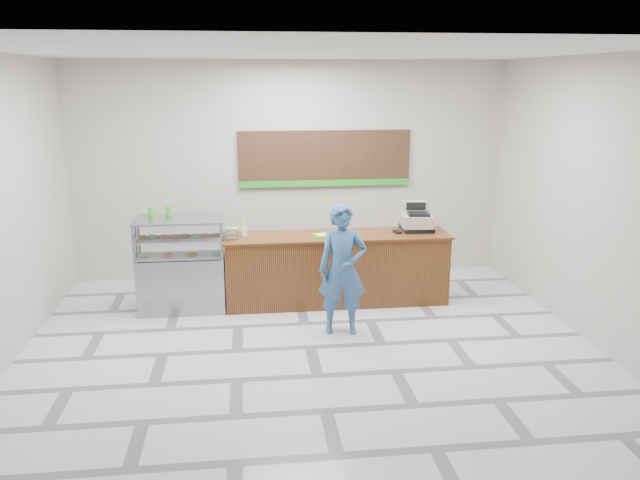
{
  "coord_description": "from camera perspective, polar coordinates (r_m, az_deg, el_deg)",
  "views": [
    {
      "loc": [
        -0.72,
        -7.06,
        3.23
      ],
      "look_at": [
        0.23,
        0.9,
        1.13
      ],
      "focal_mm": 35.0,
      "sensor_mm": 36.0,
      "label": 1
    }
  ],
  "objects": [
    {
      "name": "ceiling",
      "position": [
        7.1,
        -1.0,
        16.87
      ],
      "size": [
        7.0,
        7.0,
        0.0
      ],
      "primitive_type": "plane",
      "rotation": [
        3.14,
        0.0,
        0.0
      ],
      "color": "silver",
      "rests_on": "back_wall"
    },
    {
      "name": "card_terminal",
      "position": [
        9.13,
        7.06,
        0.74
      ],
      "size": [
        0.11,
        0.16,
        0.04
      ],
      "primitive_type": "cube",
      "rotation": [
        0.0,
        0.0,
        0.27
      ],
      "color": "black",
      "rests_on": "sales_counter"
    },
    {
      "name": "napkin_box",
      "position": [
        8.89,
        -8.06,
        0.64
      ],
      "size": [
        0.16,
        0.16,
        0.13
      ],
      "primitive_type": "cube",
      "rotation": [
        0.0,
        0.0,
        0.07
      ],
      "color": "white",
      "rests_on": "sales_counter"
    },
    {
      "name": "straw_cup",
      "position": [
        8.96,
        -6.94,
        0.75
      ],
      "size": [
        0.08,
        0.08,
        0.12
      ],
      "primitive_type": "cylinder",
      "color": "silver",
      "rests_on": "sales_counter"
    },
    {
      "name": "green_cup_right",
      "position": [
        9.09,
        -13.66,
        2.62
      ],
      "size": [
        0.08,
        0.08,
        0.13
      ],
      "primitive_type": "cylinder",
      "color": "green",
      "rests_on": "display_case"
    },
    {
      "name": "sales_counter",
      "position": [
        9.12,
        1.54,
        -2.63
      ],
      "size": [
        3.26,
        0.76,
        1.03
      ],
      "color": "brown",
      "rests_on": "floor"
    },
    {
      "name": "display_case",
      "position": [
        9.03,
        -12.54,
        -2.09
      ],
      "size": [
        1.22,
        0.72,
        1.33
      ],
      "color": "gray",
      "rests_on": "floor"
    },
    {
      "name": "menu_board",
      "position": [
        10.18,
        0.45,
        7.37
      ],
      "size": [
        2.8,
        0.06,
        0.9
      ],
      "color": "black",
      "rests_on": "back_wall"
    },
    {
      "name": "back_wall",
      "position": [
        10.2,
        -2.67,
        6.33
      ],
      "size": [
        7.0,
        0.0,
        7.0
      ],
      "primitive_type": "plane",
      "rotation": [
        1.57,
        0.0,
        0.0
      ],
      "color": "#B4AFA6",
      "rests_on": "floor"
    },
    {
      "name": "floor",
      "position": [
        7.8,
        -0.88,
        -9.77
      ],
      "size": [
        7.0,
        7.0,
        0.0
      ],
      "primitive_type": "plane",
      "color": "silver",
      "rests_on": "ground"
    },
    {
      "name": "promo_box",
      "position": [
        8.79,
        -8.07,
        0.55
      ],
      "size": [
        0.17,
        0.12,
        0.15
      ],
      "primitive_type": "cube",
      "rotation": [
        0.0,
        0.0,
        0.04
      ],
      "color": "green",
      "rests_on": "sales_counter"
    },
    {
      "name": "customer",
      "position": [
        7.97,
        2.07,
        -2.71
      ],
      "size": [
        0.66,
        0.48,
        1.7
      ],
      "primitive_type": "imported",
      "rotation": [
        0.0,
        0.0,
        -0.12
      ],
      "color": "#315989",
      "rests_on": "floor"
    },
    {
      "name": "serving_tray",
      "position": [
        8.91,
        0.44,
        0.46
      ],
      "size": [
        0.36,
        0.28,
        0.02
      ],
      "rotation": [
        0.0,
        0.0,
        0.14
      ],
      "color": "#34D100",
      "rests_on": "sales_counter"
    },
    {
      "name": "green_cup_left",
      "position": [
        9.05,
        -15.17,
        2.48
      ],
      "size": [
        0.08,
        0.08,
        0.13
      ],
      "primitive_type": "cylinder",
      "color": "green",
      "rests_on": "display_case"
    },
    {
      "name": "cash_register",
      "position": [
        9.31,
        8.82,
        1.83
      ],
      "size": [
        0.49,
        0.51,
        0.42
      ],
      "rotation": [
        0.0,
        0.0,
        -0.11
      ],
      "color": "black",
      "rests_on": "sales_counter"
    },
    {
      "name": "donut_decal",
      "position": [
        8.8,
        2.12,
        0.22
      ],
      "size": [
        0.16,
        0.16,
        0.0
      ],
      "primitive_type": "cylinder",
      "color": "pink",
      "rests_on": "sales_counter"
    }
  ]
}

